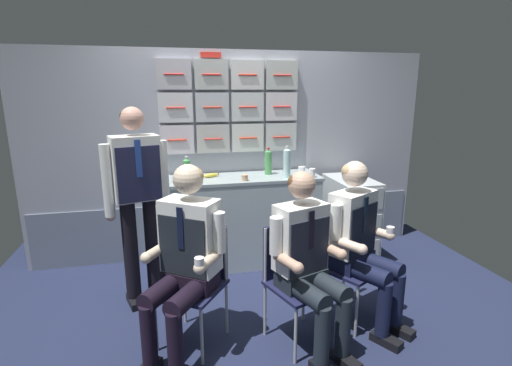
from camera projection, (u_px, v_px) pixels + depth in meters
ground at (265, 322)px, 3.02m from camera, size 4.80×4.80×0.04m
galley_bulkhead at (233, 154)px, 4.05m from camera, size 4.20×0.14×2.15m
galley_counter at (234, 220)px, 3.93m from camera, size 1.73×0.53×0.91m
service_trolley at (350, 216)px, 4.05m from camera, size 0.40×0.65×0.87m
folding_chair_left at (198, 271)px, 2.73m from camera, size 0.56×0.56×0.83m
crew_member_left at (185, 252)px, 2.54m from camera, size 0.64×0.71×1.29m
folding_chair_right at (293, 270)px, 2.74m from camera, size 0.51×0.51×0.83m
crew_member_right at (308, 256)px, 2.57m from camera, size 0.53×0.67×1.24m
folding_chair_near_trolley at (341, 254)px, 3.01m from camera, size 0.55×0.55×0.83m
crew_member_near_trolley at (361, 238)px, 2.85m from camera, size 0.59×0.69×1.26m
crew_member_standing at (138, 192)px, 3.08m from camera, size 0.50×0.34×1.64m
water_bottle_short at (187, 169)px, 3.67m from camera, size 0.07×0.07×0.23m
water_bottle_tall at (268, 162)px, 3.91m from camera, size 0.07×0.07×0.27m
water_bottle_blue_cap at (287, 163)px, 3.77m from camera, size 0.07×0.07×0.31m
paper_cup_blue at (302, 170)px, 3.95m from camera, size 0.07×0.07×0.08m
paper_cup_tan at (245, 177)px, 3.66m from camera, size 0.06×0.06×0.06m
coffee_cup_white at (312, 173)px, 3.80m from camera, size 0.06×0.06×0.09m
snack_banana at (211, 175)px, 3.80m from camera, size 0.17×0.10×0.04m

